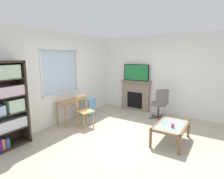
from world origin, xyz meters
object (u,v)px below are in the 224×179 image
office_chair (160,102)px  tv (136,73)px  bookshelf (4,103)px  fireplace (136,95)px  sippy_cup (173,126)px  wooden_chair (84,111)px  plastic_drawer_unit (88,107)px  desk_under_window (71,104)px  coffee_table (171,127)px

office_chair → tv: bearing=65.6°
tv → office_chair: size_ratio=0.97×
bookshelf → fireplace: bearing=-15.7°
bookshelf → sippy_cup: 3.74m
wooden_chair → fireplace: size_ratio=0.77×
tv → office_chair: bearing=-114.4°
plastic_drawer_unit → tv: tv is taller
fireplace → office_chair: 1.21m
desk_under_window → tv: (2.27, -1.06, 0.83)m
wooden_chair → coffee_table: bearing=-81.7°
bookshelf → plastic_drawer_unit: bookshelf is taller
desk_under_window → tv: tv is taller
bookshelf → office_chair: (3.64, -2.26, -0.47)m
wooden_chair → tv: tv is taller
plastic_drawer_unit → fireplace: size_ratio=0.51×
sippy_cup → tv: bearing=42.6°
tv → office_chair: (-0.50, -1.09, -0.85)m
bookshelf → coffee_table: size_ratio=1.83×
plastic_drawer_unit → fireplace: (1.45, -1.11, 0.26)m
fireplace → bookshelf: bearing=164.3°
office_chair → desk_under_window: bearing=129.4°
bookshelf → office_chair: 4.31m
bookshelf → fireplace: (4.15, -1.17, -0.46)m
wooden_chair → coffee_table: wooden_chair is taller
wooden_chair → sippy_cup: size_ratio=10.00×
desk_under_window → office_chair: bearing=-50.6°
tv → sippy_cup: 2.96m
bookshelf → sippy_cup: bearing=-56.1°
bookshelf → sippy_cup: (2.07, -3.07, -0.55)m
bookshelf → tv: bearing=-15.8°
wooden_chair → coffee_table: 2.40m
plastic_drawer_unit → fireplace: bearing=-37.5°
desk_under_window → sippy_cup: bearing=-86.1°
bookshelf → wooden_chair: size_ratio=2.14×
office_chair → sippy_cup: bearing=-152.7°
office_chair → fireplace: bearing=64.8°
bookshelf → coffee_table: bearing=-53.4°
wooden_chair → coffee_table: (0.35, -2.38, -0.09)m
sippy_cup → desk_under_window: bearing=93.9°
bookshelf → fireplace: size_ratio=1.64×
bookshelf → coffee_table: (2.23, -3.00, -0.65)m
plastic_drawer_unit → coffee_table: bearing=-99.3°
bookshelf → office_chair: bookshelf is taller
bookshelf → wooden_chair: bearing=-18.3°
desk_under_window → wooden_chair: size_ratio=1.00×
desk_under_window → coffee_table: desk_under_window is taller
fireplace → coffee_table: fireplace is taller
plastic_drawer_unit → office_chair: 2.41m
plastic_drawer_unit → coffee_table: size_ratio=0.57×
office_chair → coffee_table: (-1.41, -0.74, -0.18)m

